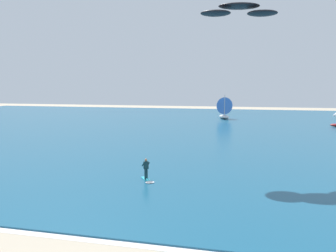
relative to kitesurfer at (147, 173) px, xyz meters
The scene contains 5 objects.
ocean 35.27m from the kitesurfer, 87.12° to the left, with size 160.00×90.00×0.10m, color navy.
shoreline_foam 9.59m from the kitesurfer, 83.79° to the right, with size 76.46×1.55×0.01m, color white.
kitesurfer is the anchor object (origin of this frame).
kite 16.74m from the kitesurfer, 48.19° to the left, with size 7.30×3.74×1.06m.
sailboat_far_left 50.62m from the kitesurfer, 86.70° to the left, with size 4.26×4.76×5.35m.
Camera 1 is at (5.37, -7.79, 7.44)m, focal length 34.91 mm.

